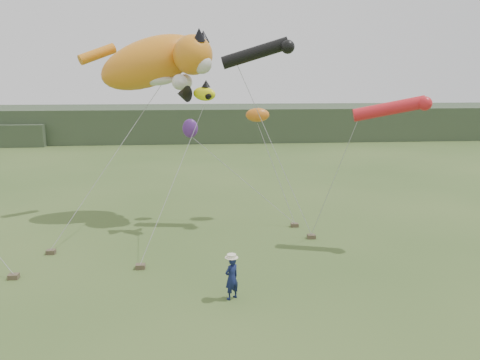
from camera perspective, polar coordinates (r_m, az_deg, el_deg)
The scene contains 8 objects.
ground at distance 17.31m, azimuth -4.18°, elevation -14.21°, with size 120.00×120.00×0.00m, color #385123.
headland at distance 60.51m, azimuth -7.82°, elevation 6.87°, with size 90.00×13.00×4.00m.
festival_attendant at distance 16.91m, azimuth -1.02°, elevation -11.85°, with size 0.58×0.38×1.60m, color #121A45.
sandbag_anchors at distance 21.67m, azimuth -8.10°, elevation -8.35°, with size 13.14×5.75×0.20m.
cat_kite at distance 26.10m, azimuth -9.77°, elevation 14.06°, with size 7.36×3.93×4.17m.
fish_kite at distance 23.39m, azimuth -5.35°, elevation 10.48°, with size 2.25×1.48×1.08m.
tube_kites at distance 23.21m, azimuth 8.83°, elevation 12.74°, with size 8.97×5.46×3.96m.
misc_kites at distance 25.50m, azimuth -1.17°, elevation 7.29°, with size 4.71×0.90×1.61m.
Camera 1 is at (-0.11, -15.46, 7.78)m, focal length 35.00 mm.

